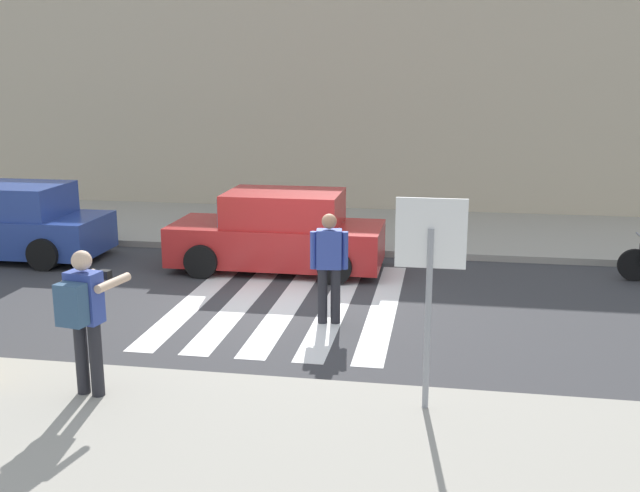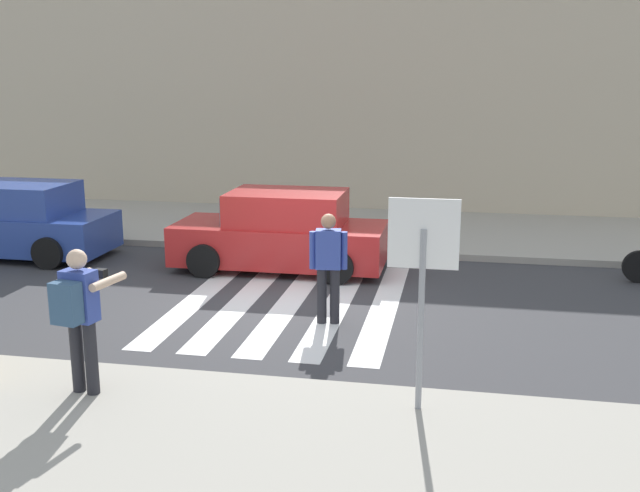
{
  "view_description": "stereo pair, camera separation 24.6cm",
  "coord_description": "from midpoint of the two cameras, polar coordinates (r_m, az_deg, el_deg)",
  "views": [
    {
      "loc": [
        2.54,
        -11.61,
        3.83
      ],
      "look_at": [
        0.6,
        -0.2,
        1.1
      ],
      "focal_mm": 42.0,
      "sensor_mm": 36.0,
      "label": 1
    },
    {
      "loc": [
        2.78,
        -11.57,
        3.83
      ],
      "look_at": [
        0.6,
        -0.2,
        1.1
      ],
      "focal_mm": 42.0,
      "sensor_mm": 36.0,
      "label": 2
    }
  ],
  "objects": [
    {
      "name": "parked_car_blue",
      "position": [
        16.87,
        -21.84,
        1.71
      ],
      "size": [
        4.1,
        1.92,
        1.55
      ],
      "color": "#284293",
      "rests_on": "ground"
    },
    {
      "name": "building_facade_far",
      "position": [
        22.16,
        4.05,
        11.23
      ],
      "size": [
        56.0,
        4.0,
        6.1
      ],
      "primitive_type": "cube",
      "color": "beige",
      "rests_on": "ground"
    },
    {
      "name": "ground_plane",
      "position": [
        12.49,
        -1.97,
        -4.59
      ],
      "size": [
        120.0,
        120.0,
        0.0
      ],
      "primitive_type": "plane",
      "color": "#38383A"
    },
    {
      "name": "crosswalk_stripe_0",
      "position": [
        13.11,
        -8.63,
        -3.86
      ],
      "size": [
        0.44,
        5.2,
        0.01
      ],
      "primitive_type": "cube",
      "color": "silver",
      "rests_on": "ground"
    },
    {
      "name": "crosswalk_stripe_3",
      "position": [
        12.53,
        1.81,
        -4.51
      ],
      "size": [
        0.44,
        5.2,
        0.01
      ],
      "primitive_type": "cube",
      "color": "silver",
      "rests_on": "ground"
    },
    {
      "name": "pedestrian_crossing",
      "position": [
        11.4,
        1.26,
        -1.25
      ],
      "size": [
        0.58,
        0.29,
        1.72
      ],
      "color": "#232328",
      "rests_on": "ground"
    },
    {
      "name": "crosswalk_stripe_1",
      "position": [
        12.87,
        -5.26,
        -4.08
      ],
      "size": [
        0.44,
        5.2,
        0.01
      ],
      "primitive_type": "cube",
      "color": "silver",
      "rests_on": "ground"
    },
    {
      "name": "photographer_with_backpack",
      "position": [
        8.96,
        -17.14,
        -4.63
      ],
      "size": [
        0.68,
        0.91,
        1.72
      ],
      "color": "#232328",
      "rests_on": "sidewalk_near"
    },
    {
      "name": "stop_sign",
      "position": [
        8.09,
        8.71,
        -0.95
      ],
      "size": [
        0.76,
        0.08,
        2.38
      ],
      "color": "gray",
      "rests_on": "sidewalk_near"
    },
    {
      "name": "crosswalk_stripe_2",
      "position": [
        12.68,
        -1.77,
        -4.3
      ],
      "size": [
        0.44,
        5.2,
        0.01
      ],
      "primitive_type": "cube",
      "color": "silver",
      "rests_on": "ground"
    },
    {
      "name": "parked_car_red",
      "position": [
        14.61,
        -2.43,
        0.99
      ],
      "size": [
        4.1,
        1.92,
        1.55
      ],
      "color": "red",
      "rests_on": "ground"
    },
    {
      "name": "crosswalk_stripe_4",
      "position": [
        12.44,
        5.46,
        -4.7
      ],
      "size": [
        0.44,
        5.2,
        0.01
      ],
      "primitive_type": "cube",
      "color": "silver",
      "rests_on": "ground"
    },
    {
      "name": "sidewalk_far",
      "position": [
        18.18,
        2.22,
        1.33
      ],
      "size": [
        60.0,
        4.8,
        0.14
      ],
      "primitive_type": "cube",
      "color": "#9E998C",
      "rests_on": "ground"
    }
  ]
}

